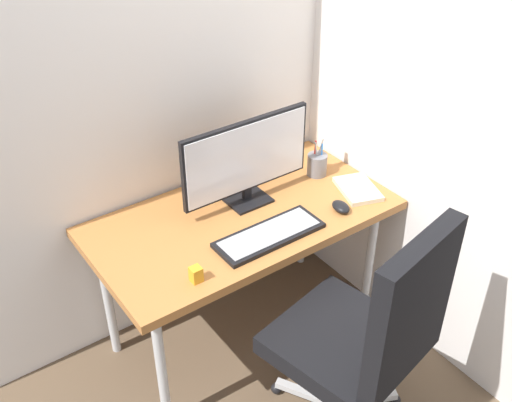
# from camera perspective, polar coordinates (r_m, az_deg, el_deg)

# --- Properties ---
(ground_plane) EXTENTS (8.00, 8.00, 0.00)m
(ground_plane) POSITION_cam_1_polar(r_m,az_deg,el_deg) (3.12, -1.13, -11.93)
(ground_plane) COLOR brown
(wall_back) EXTENTS (2.69, 0.04, 2.80)m
(wall_back) POSITION_cam_1_polar(r_m,az_deg,el_deg) (2.62, -6.36, 15.13)
(wall_back) COLOR white
(wall_back) RESTS_ON ground_plane
(wall_side_right) EXTENTS (0.04, 2.06, 2.80)m
(wall_side_right) POSITION_cam_1_polar(r_m,az_deg,el_deg) (2.63, 14.05, 14.36)
(wall_side_right) COLOR white
(wall_side_right) RESTS_ON ground_plane
(desk) EXTENTS (1.33, 0.70, 0.71)m
(desk) POSITION_cam_1_polar(r_m,az_deg,el_deg) (2.69, -1.28, -2.31)
(desk) COLOR #B27038
(desk) RESTS_ON ground_plane
(office_chair) EXTENTS (0.59, 0.62, 1.08)m
(office_chair) POSITION_cam_1_polar(r_m,az_deg,el_deg) (2.35, 10.59, -12.13)
(office_chair) COLOR black
(office_chair) RESTS_ON ground_plane
(monitor) EXTENTS (0.63, 0.15, 0.39)m
(monitor) POSITION_cam_1_polar(r_m,az_deg,el_deg) (2.63, -0.89, 3.95)
(monitor) COLOR black
(monitor) RESTS_ON desk
(keyboard) EXTENTS (0.47, 0.17, 0.02)m
(keyboard) POSITION_cam_1_polar(r_m,az_deg,el_deg) (2.52, 1.28, -3.16)
(keyboard) COLOR black
(keyboard) RESTS_ON desk
(mouse) EXTENTS (0.08, 0.11, 0.04)m
(mouse) POSITION_cam_1_polar(r_m,az_deg,el_deg) (2.69, 7.93, -0.54)
(mouse) COLOR black
(mouse) RESTS_ON desk
(pen_holder) EXTENTS (0.09, 0.09, 0.18)m
(pen_holder) POSITION_cam_1_polar(r_m,az_deg,el_deg) (2.92, 5.73, 3.43)
(pen_holder) COLOR slate
(pen_holder) RESTS_ON desk
(notebook) EXTENTS (0.22, 0.27, 0.02)m
(notebook) POSITION_cam_1_polar(r_m,az_deg,el_deg) (2.84, 9.49, 1.12)
(notebook) COLOR beige
(notebook) RESTS_ON desk
(desk_clamp_accessory) EXTENTS (0.04, 0.04, 0.06)m
(desk_clamp_accessory) POSITION_cam_1_polar(r_m,az_deg,el_deg) (2.31, -5.63, -6.84)
(desk_clamp_accessory) COLOR orange
(desk_clamp_accessory) RESTS_ON desk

